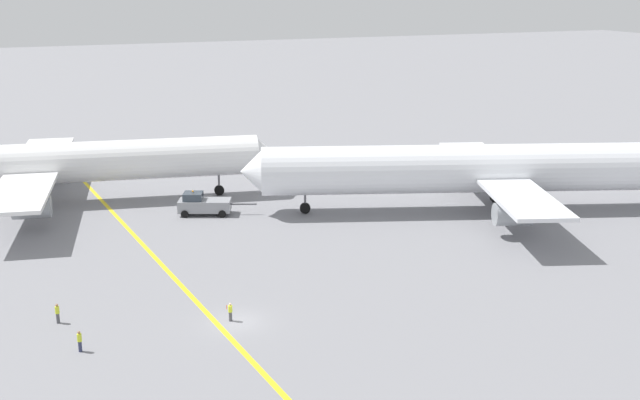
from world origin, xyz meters
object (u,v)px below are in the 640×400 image
object	(u,v)px
ground_crew_wing_walker_right	(80,341)
pushback_tug	(203,204)
ground_crew_marshaller_foreground	(57,313)
ground_crew_ramp_agent_by_cones	(230,312)
airliner_being_pushed	(479,169)
airliner_at_gate_left	(50,164)

from	to	relation	value
ground_crew_wing_walker_right	pushback_tug	bearing A→B (deg)	61.33
pushback_tug	ground_crew_marshaller_foreground	bearing A→B (deg)	-125.65
ground_crew_ramp_agent_by_cones	ground_crew_wing_walker_right	world-z (taller)	ground_crew_wing_walker_right
ground_crew_ramp_agent_by_cones	ground_crew_marshaller_foreground	world-z (taller)	ground_crew_marshaller_foreground
airliner_being_pushed	ground_crew_ramp_agent_by_cones	distance (m)	43.00
pushback_tug	ground_crew_ramp_agent_by_cones	bearing A→B (deg)	-99.99
airliner_at_gate_left	ground_crew_ramp_agent_by_cones	world-z (taller)	airliner_at_gate_left
airliner_at_gate_left	airliner_being_pushed	size ratio (longest dim) A/B	1.00
pushback_tug	ground_crew_ramp_agent_by_cones	distance (m)	32.06
airliner_being_pushed	ground_crew_marshaller_foreground	world-z (taller)	airliner_being_pushed
airliner_at_gate_left	ground_crew_ramp_agent_by_cones	xyz separation A→B (m)	(11.03, -43.31, -4.39)
pushback_tug	ground_crew_marshaller_foreground	distance (m)	32.68
airliner_at_gate_left	ground_crew_marshaller_foreground	size ratio (longest dim) A/B	32.99
airliner_at_gate_left	airliner_being_pushed	distance (m)	53.65
ground_crew_marshaller_foreground	ground_crew_wing_walker_right	bearing A→B (deg)	-79.32
pushback_tug	ground_crew_wing_walker_right	world-z (taller)	pushback_tug
airliner_being_pushed	ground_crew_wing_walker_right	xyz separation A→B (m)	(-49.86, -21.66, -4.39)
airliner_at_gate_left	airliner_being_pushed	bearing A→B (deg)	-25.15
pushback_tug	ground_crew_wing_walker_right	xyz separation A→B (m)	(-17.89, -32.72, -0.40)
airliner_being_pushed	pushback_tug	size ratio (longest dim) A/B	6.04
pushback_tug	ground_crew_wing_walker_right	bearing A→B (deg)	-118.67
pushback_tug	ground_crew_marshaller_foreground	xyz separation A→B (m)	(-19.05, -26.56, -0.40)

